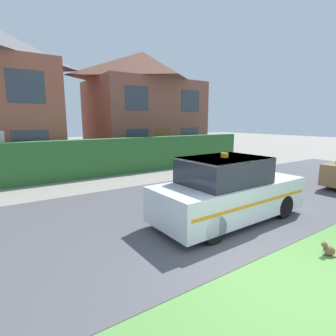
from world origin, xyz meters
The scene contains 7 objects.
ground_plane centered at (0.00, 0.00, 0.00)m, with size 80.00×80.00×0.00m, color gray.
road_strip centered at (0.00, 3.66, 0.01)m, with size 28.00×6.10×0.01m, color #4C4C51.
lawn_verge centered at (0.00, -0.44, 0.00)m, with size 28.00×2.10×0.01m, color #568C42.
garden_hedge centered at (1.22, 9.36, 0.84)m, with size 15.28×0.62×1.69m, color #2D662D.
police_car centered at (1.16, 2.28, 0.77)m, with size 4.07×1.70×1.72m.
cat centered at (1.41, -0.02, 0.11)m, with size 0.26×0.30×0.28m.
house_right centered at (5.09, 13.66, 3.51)m, with size 7.13×5.51×6.88m.
Camera 1 is at (-3.61, -2.11, 2.49)m, focal length 28.00 mm.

